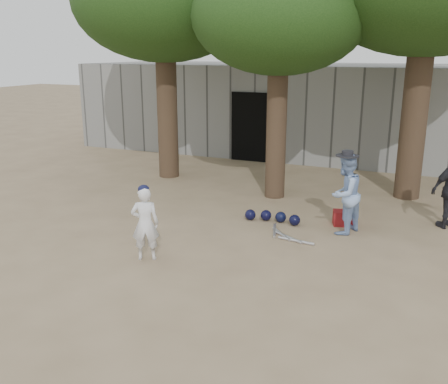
% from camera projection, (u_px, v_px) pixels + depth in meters
% --- Properties ---
extents(ground, '(70.00, 70.00, 0.00)m').
position_uv_depth(ground, '(171.00, 254.00, 8.83)').
color(ground, '#937C5E').
rests_on(ground, ground).
extents(boy_player, '(0.56, 0.48, 1.29)m').
position_uv_depth(boy_player, '(145.00, 224.00, 8.45)').
color(boy_player, white).
rests_on(boy_player, ground).
extents(spectator_blue, '(0.84, 0.93, 1.58)m').
position_uv_depth(spectator_blue, '(345.00, 194.00, 9.66)').
color(spectator_blue, '#8FADDD').
rests_on(spectator_blue, ground).
extents(red_bag, '(0.50, 0.43, 0.30)m').
position_uv_depth(red_bag, '(344.00, 218.00, 10.26)').
color(red_bag, maroon).
rests_on(red_bag, ground).
extents(back_building, '(16.00, 5.24, 3.00)m').
position_uv_depth(back_building, '(311.00, 108.00, 17.57)').
color(back_building, gray).
rests_on(back_building, ground).
extents(helmet_row, '(1.19, 0.33, 0.23)m').
position_uv_depth(helmet_row, '(273.00, 217.00, 10.44)').
color(helmet_row, black).
rests_on(helmet_row, ground).
extents(bat_pile, '(1.03, 0.81, 0.06)m').
position_uv_depth(bat_pile, '(285.00, 236.00, 9.63)').
color(bat_pile, silver).
rests_on(bat_pile, ground).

